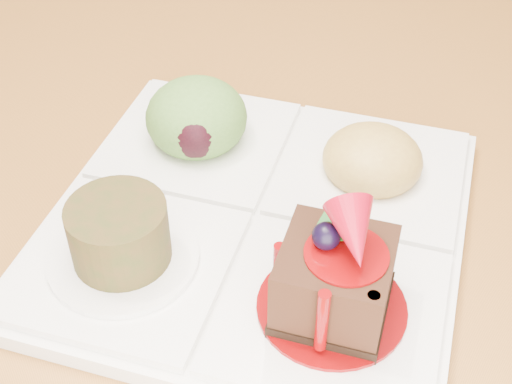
{
  "coord_description": "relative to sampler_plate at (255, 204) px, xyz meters",
  "views": [
    {
      "loc": [
        0.18,
        -0.96,
        1.09
      ],
      "look_at": [
        0.19,
        -0.63,
        0.79
      ],
      "focal_mm": 50.0,
      "sensor_mm": 36.0,
      "label": 1
    }
  ],
  "objects": [
    {
      "name": "ground",
      "position": [
        -0.19,
        0.62,
        -0.77
      ],
      "size": [
        6.0,
        6.0,
        0.0
      ],
      "primitive_type": "plane",
      "color": "brown"
    },
    {
      "name": "sampler_plate",
      "position": [
        0.0,
        0.0,
        0.0
      ],
      "size": [
        0.34,
        0.34,
        0.1
      ],
      "rotation": [
        0.0,
        0.0,
        -0.33
      ],
      "color": "white",
      "rests_on": "dining_table"
    }
  ]
}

